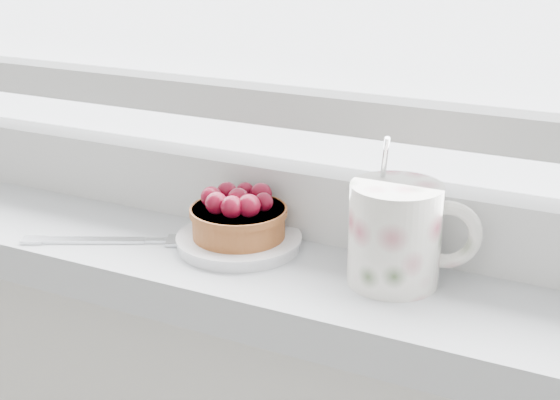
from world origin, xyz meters
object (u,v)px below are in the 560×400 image
Objects in this scene: raspberry_tart at (238,215)px; fork at (127,240)px; saucer at (239,241)px; floral_mug at (398,232)px.

raspberry_tart is 0.12m from fork.
fork is (-0.11, -0.04, -0.00)m from saucer.
saucer is 0.03m from raspberry_tart.
saucer is at bearing 57.10° from raspberry_tart.
raspberry_tart is at bearing -122.90° from saucer.
raspberry_tart is 0.47× the size of fork.
saucer reaches higher than fork.
floral_mug reaches higher than saucer.
floral_mug is (0.16, -0.00, 0.04)m from saucer.
raspberry_tart reaches higher than saucer.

